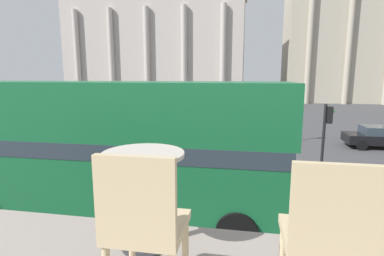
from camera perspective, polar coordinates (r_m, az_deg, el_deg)
The scene contains 13 objects.
double_decker_bus at distance 9.25m, azimuth -14.33°, elevation -3.08°, with size 10.15×2.63×4.22m.
cafe_dining_table at distance 2.24m, azimuth -9.20°, elevation -9.44°, with size 0.60×0.60×0.73m.
cafe_chair_0 at distance 1.65m, azimuth -9.15°, elevation -17.59°, with size 0.40×0.40×0.91m.
cafe_chair_1 at distance 1.65m, azimuth 24.48°, elevation -18.33°, with size 0.40×0.40×0.91m.
plaza_building_left at distance 55.46m, azimuth -6.50°, elevation 14.69°, with size 30.78×12.91×18.15m.
plaza_building_right at distance 61.05m, azimuth 31.77°, elevation 16.75°, with size 29.47×12.16×26.36m.
traffic_light_near at distance 13.67m, azimuth 24.16°, elevation -0.44°, with size 0.42×0.24×3.24m.
traffic_light_mid at distance 20.40m, azimuth 17.13°, elevation 3.91°, with size 0.42×0.24×3.69m.
car_black at distance 21.71m, azimuth 32.31°, elevation -1.43°, with size 4.20×1.93×1.35m.
car_navy at distance 20.07m, azimuth -8.48°, elevation -0.80°, with size 4.20×1.93×1.35m.
pedestrian_red at distance 26.19m, azimuth 1.54°, elevation 2.56°, with size 0.32×0.32×1.80m.
pedestrian_white at distance 19.98m, azimuth 4.66°, elevation -0.06°, with size 0.32×0.32×1.65m.
pedestrian_olive at distance 27.77m, azimuth -9.45°, elevation 2.61°, with size 0.32×0.32×1.62m.
Camera 1 is at (1.17, -2.34, 4.39)m, focal length 28.00 mm.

